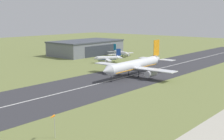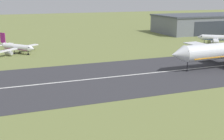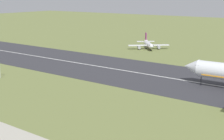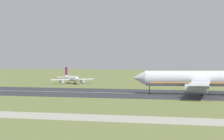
# 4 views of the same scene
# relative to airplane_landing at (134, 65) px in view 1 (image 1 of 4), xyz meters

# --- Properties ---
(ground_plane) EXTENTS (711.29, 711.29, 0.00)m
(ground_plane) POSITION_rel_airplane_landing_xyz_m (-54.77, -46.38, -5.60)
(ground_plane) COLOR olive
(runway_strip) EXTENTS (471.29, 40.16, 0.06)m
(runway_strip) POSITION_rel_airplane_landing_xyz_m (-54.77, 1.83, -5.57)
(runway_strip) COLOR #333338
(runway_strip) RESTS_ON ground_plane
(runway_centreline) EXTENTS (424.16, 0.70, 0.01)m
(runway_centreline) POSITION_rel_airplane_landing_xyz_m (-54.77, 1.83, -5.53)
(runway_centreline) COLOR silver
(runway_centreline) RESTS_ON runway_strip
(taxiway_road) EXTENTS (353.46, 10.16, 0.05)m
(taxiway_road) POSITION_rel_airplane_landing_xyz_m (-54.77, -62.56, -5.57)
(taxiway_road) COLOR #B2AD9E
(taxiway_road) RESTS_ON ground_plane
(hangar_building) EXTENTS (58.57, 31.86, 11.29)m
(hangar_building) POSITION_rel_airplane_landing_xyz_m (49.59, 83.16, 0.06)
(hangar_building) COLOR slate
(hangar_building) RESTS_ON ground_plane
(airplane_landing) EXTENTS (50.98, 48.04, 17.47)m
(airplane_landing) POSITION_rel_airplane_landing_xyz_m (0.00, 0.00, 0.00)
(airplane_landing) COLOR silver
(airplane_landing) RESTS_ON ground_plane
(airplane_parked_centre) EXTENTS (19.13, 20.05, 9.19)m
(airplane_parked_centre) POSITION_rel_airplane_landing_xyz_m (26.27, 40.78, -2.61)
(airplane_parked_centre) COLOR silver
(airplane_parked_centre) RESTS_ON ground_plane
(airplane_parked_east) EXTENTS (22.47, 20.82, 9.12)m
(airplane_parked_east) POSITION_rel_airplane_landing_xyz_m (56.87, 53.76, -2.94)
(airplane_parked_east) COLOR white
(airplane_parked_east) RESTS_ON ground_plane
(windsock_pole) EXTENTS (2.39, 1.39, 6.32)m
(windsock_pole) POSITION_rel_airplane_landing_xyz_m (-81.82, -33.50, 0.04)
(windsock_pole) COLOR #B7B7BC
(windsock_pole) RESTS_ON ground_plane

